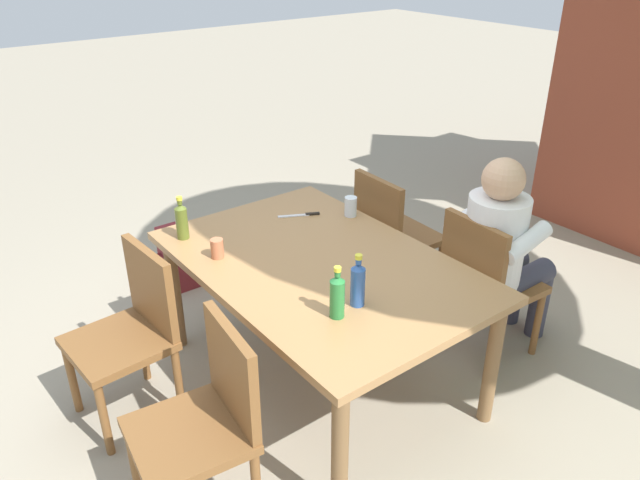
{
  "coord_description": "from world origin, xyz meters",
  "views": [
    {
      "loc": [
        2.09,
        -1.59,
        2.2
      ],
      "look_at": [
        0.0,
        0.0,
        0.85
      ],
      "focal_mm": 34.26,
      "sensor_mm": 36.0,
      "label": 1
    }
  ],
  "objects_px": {
    "chair_far_right": "(485,280)",
    "bottle_olive": "(182,220)",
    "table_knife": "(302,215)",
    "person_in_white_shirt": "(502,247)",
    "cup_terracotta": "(217,249)",
    "dining_table": "(320,275)",
    "cup_glass": "(351,206)",
    "chair_near_left": "(132,327)",
    "bottle_green": "(337,295)",
    "backpack_by_near_side": "(179,258)",
    "backpack_by_far_side": "(276,240)",
    "bottle_blue": "(358,283)",
    "chair_near_right": "(207,416)",
    "chair_far_left": "(391,232)"
  },
  "relations": [
    {
      "from": "chair_far_right",
      "to": "bottle_olive",
      "type": "xyz_separation_m",
      "value": [
        -1.01,
        -1.27,
        0.34
      ]
    },
    {
      "from": "chair_far_right",
      "to": "table_knife",
      "type": "xyz_separation_m",
      "value": [
        -0.86,
        -0.6,
        0.24
      ]
    },
    {
      "from": "person_in_white_shirt",
      "to": "table_knife",
      "type": "distance_m",
      "value": 1.12
    },
    {
      "from": "table_knife",
      "to": "cup_terracotta",
      "type": "bearing_deg",
      "value": -76.78
    },
    {
      "from": "dining_table",
      "to": "cup_glass",
      "type": "bearing_deg",
      "value": 124.79
    },
    {
      "from": "dining_table",
      "to": "chair_near_left",
      "type": "relative_size",
      "value": 1.89
    },
    {
      "from": "dining_table",
      "to": "chair_near_left",
      "type": "xyz_separation_m",
      "value": [
        -0.38,
        -0.85,
        -0.16
      ]
    },
    {
      "from": "chair_near_left",
      "to": "bottle_olive",
      "type": "bearing_deg",
      "value": 122.17
    },
    {
      "from": "bottle_green",
      "to": "cup_terracotta",
      "type": "height_order",
      "value": "bottle_green"
    },
    {
      "from": "cup_terracotta",
      "to": "backpack_by_near_side",
      "type": "distance_m",
      "value": 1.23
    },
    {
      "from": "chair_far_right",
      "to": "bottle_green",
      "type": "bearing_deg",
      "value": -87.13
    },
    {
      "from": "dining_table",
      "to": "cup_glass",
      "type": "relative_size",
      "value": 14.59
    },
    {
      "from": "chair_far_right",
      "to": "cup_glass",
      "type": "relative_size",
      "value": 7.71
    },
    {
      "from": "chair_near_left",
      "to": "bottle_olive",
      "type": "height_order",
      "value": "bottle_olive"
    },
    {
      "from": "chair_far_right",
      "to": "cup_glass",
      "type": "bearing_deg",
      "value": -151.04
    },
    {
      "from": "cup_terracotta",
      "to": "chair_near_left",
      "type": "bearing_deg",
      "value": -93.85
    },
    {
      "from": "chair_far_right",
      "to": "backpack_by_near_side",
      "type": "height_order",
      "value": "chair_far_right"
    },
    {
      "from": "bottle_olive",
      "to": "backpack_by_far_side",
      "type": "distance_m",
      "value": 1.25
    },
    {
      "from": "chair_far_right",
      "to": "bottle_green",
      "type": "xyz_separation_m",
      "value": [
        0.05,
        -1.08,
        0.34
      ]
    },
    {
      "from": "backpack_by_near_side",
      "to": "person_in_white_shirt",
      "type": "bearing_deg",
      "value": 32.01
    },
    {
      "from": "chair_near_left",
      "to": "bottle_green",
      "type": "xyz_separation_m",
      "value": [
        0.8,
        0.62,
        0.34
      ]
    },
    {
      "from": "dining_table",
      "to": "chair_near_left",
      "type": "distance_m",
      "value": 0.94
    },
    {
      "from": "backpack_by_far_side",
      "to": "table_knife",
      "type": "bearing_deg",
      "value": -20.95
    },
    {
      "from": "backpack_by_near_side",
      "to": "bottle_olive",
      "type": "bearing_deg",
      "value": -19.73
    },
    {
      "from": "chair_far_right",
      "to": "backpack_by_far_side",
      "type": "bearing_deg",
      "value": -167.93
    },
    {
      "from": "bottle_blue",
      "to": "backpack_by_far_side",
      "type": "xyz_separation_m",
      "value": [
        -1.6,
        0.62,
        -0.63
      ]
    },
    {
      "from": "bottle_green",
      "to": "backpack_by_far_side",
      "type": "bearing_deg",
      "value": 155.24
    },
    {
      "from": "chair_near_right",
      "to": "backpack_by_far_side",
      "type": "height_order",
      "value": "chair_near_right"
    },
    {
      "from": "bottle_olive",
      "to": "backpack_by_far_side",
      "type": "relative_size",
      "value": 0.57
    },
    {
      "from": "person_in_white_shirt",
      "to": "chair_near_left",
      "type": "bearing_deg",
      "value": -112.47
    },
    {
      "from": "bottle_olive",
      "to": "backpack_by_far_side",
      "type": "bearing_deg",
      "value": 120.43
    },
    {
      "from": "bottle_green",
      "to": "backpack_by_far_side",
      "type": "relative_size",
      "value": 0.58
    },
    {
      "from": "chair_near_right",
      "to": "bottle_green",
      "type": "xyz_separation_m",
      "value": [
        0.04,
        0.62,
        0.34
      ]
    },
    {
      "from": "chair_near_right",
      "to": "chair_near_left",
      "type": "xyz_separation_m",
      "value": [
        -0.76,
        0.0,
        0.0
      ]
    },
    {
      "from": "dining_table",
      "to": "backpack_by_near_side",
      "type": "xyz_separation_m",
      "value": [
        -1.4,
        -0.15,
        -0.46
      ]
    },
    {
      "from": "backpack_by_near_side",
      "to": "cup_glass",
      "type": "bearing_deg",
      "value": 29.77
    },
    {
      "from": "bottle_blue",
      "to": "person_in_white_shirt",
      "type": "bearing_deg",
      "value": 91.73
    },
    {
      "from": "chair_far_left",
      "to": "chair_near_left",
      "type": "bearing_deg",
      "value": -90.07
    },
    {
      "from": "chair_far_right",
      "to": "backpack_by_near_side",
      "type": "xyz_separation_m",
      "value": [
        -1.77,
        -1.0,
        -0.3
      ]
    },
    {
      "from": "bottle_green",
      "to": "backpack_by_near_side",
      "type": "bearing_deg",
      "value": 177.46
    },
    {
      "from": "bottle_green",
      "to": "cup_terracotta",
      "type": "bearing_deg",
      "value": -168.94
    },
    {
      "from": "chair_near_right",
      "to": "cup_terracotta",
      "type": "bearing_deg",
      "value": 147.09
    },
    {
      "from": "bottle_olive",
      "to": "bottle_blue",
      "type": "bearing_deg",
      "value": 16.88
    },
    {
      "from": "chair_near_left",
      "to": "backpack_by_far_side",
      "type": "height_order",
      "value": "chair_near_left"
    },
    {
      "from": "chair_far_right",
      "to": "cup_terracotta",
      "type": "distance_m",
      "value": 1.45
    },
    {
      "from": "chair_near_right",
      "to": "cup_glass",
      "type": "height_order",
      "value": "chair_near_right"
    },
    {
      "from": "bottle_olive",
      "to": "table_knife",
      "type": "relative_size",
      "value": 1.06
    },
    {
      "from": "chair_near_right",
      "to": "dining_table",
      "type": "bearing_deg",
      "value": 114.12
    },
    {
      "from": "bottle_green",
      "to": "table_knife",
      "type": "height_order",
      "value": "bottle_green"
    },
    {
      "from": "backpack_by_near_side",
      "to": "bottle_green",
      "type": "bearing_deg",
      "value": -2.54
    }
  ]
}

